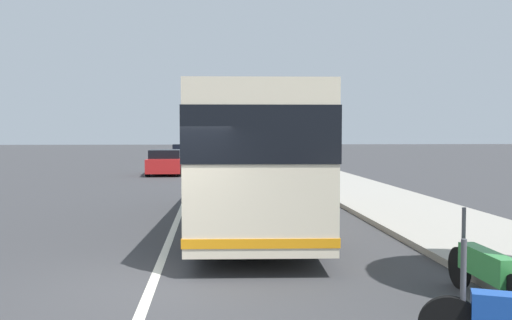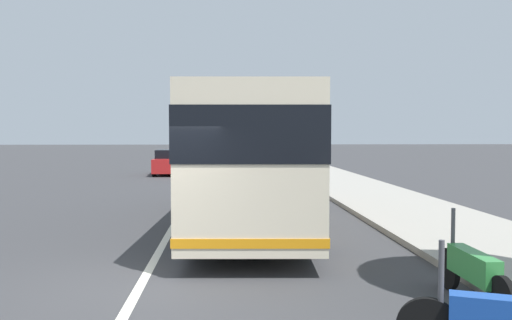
% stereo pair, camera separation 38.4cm
% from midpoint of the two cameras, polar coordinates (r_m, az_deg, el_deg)
% --- Properties ---
extents(ground_plane, '(220.00, 220.00, 0.00)m').
position_cam_midpoint_polar(ground_plane, '(8.88, -12.21, -12.82)').
color(ground_plane, '#38383A').
extents(sidewalk_curb, '(110.00, 3.60, 0.14)m').
position_cam_midpoint_polar(sidewalk_curb, '(19.50, 12.52, -4.07)').
color(sidewalk_curb, '#9E998E').
rests_on(sidewalk_curb, ground).
extents(lane_divider_line, '(110.00, 0.16, 0.01)m').
position_cam_midpoint_polar(lane_divider_line, '(18.66, -8.24, -4.54)').
color(lane_divider_line, silver).
rests_on(lane_divider_line, ground).
extents(coach_bus, '(11.10, 3.21, 3.29)m').
position_cam_midpoint_polar(coach_bus, '(14.10, -1.06, 0.81)').
color(coach_bus, beige).
rests_on(coach_bus, ground).
extents(motorcycle_angled, '(2.24, 0.25, 1.27)m').
position_cam_midpoint_polar(motorcycle_angled, '(8.21, 21.89, -10.77)').
color(motorcycle_angled, black).
rests_on(motorcycle_angled, ground).
extents(car_behind_bus, '(4.09, 2.08, 1.37)m').
position_cam_midpoint_polar(car_behind_bus, '(52.05, -7.98, 0.89)').
color(car_behind_bus, navy).
rests_on(car_behind_bus, ground).
extents(car_ahead_same_lane, '(3.97, 1.99, 1.45)m').
position_cam_midpoint_polar(car_ahead_same_lane, '(31.61, -9.95, -0.28)').
color(car_ahead_same_lane, red).
rests_on(car_ahead_same_lane, ground).
extents(car_far_distant, '(3.98, 2.05, 1.54)m').
position_cam_midpoint_polar(car_far_distant, '(46.61, -4.06, 0.77)').
color(car_far_distant, silver).
rests_on(car_far_distant, ground).
extents(car_oncoming, '(4.59, 1.93, 1.37)m').
position_cam_midpoint_polar(car_oncoming, '(52.62, -3.11, 0.93)').
color(car_oncoming, '#2D7238').
rests_on(car_oncoming, ground).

